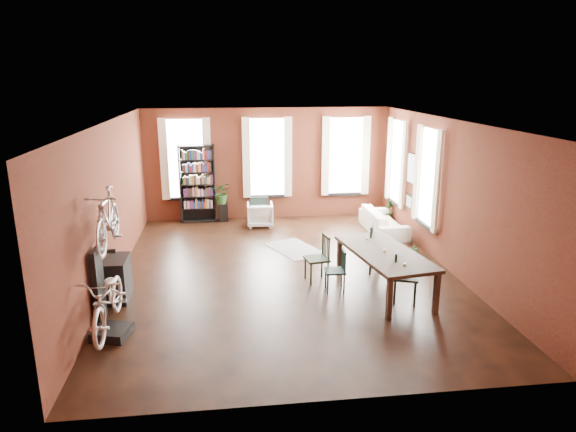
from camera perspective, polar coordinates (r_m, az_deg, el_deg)
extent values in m
plane|color=black|center=(11.01, -0.24, -6.33)|extent=(9.00, 9.00, 0.00)
cube|color=silver|center=(10.27, -0.26, 10.50)|extent=(7.00, 9.00, 0.04)
cube|color=#4B1D12|center=(14.92, -2.34, 5.80)|extent=(7.00, 0.04, 3.20)
cube|color=#4B1D12|center=(6.30, 4.74, -7.77)|extent=(7.00, 0.04, 3.20)
cube|color=#4B1D12|center=(10.70, -19.20, 1.14)|extent=(0.04, 9.00, 3.20)
cube|color=#4B1D12|center=(11.48, 17.39, 2.22)|extent=(0.04, 9.00, 3.20)
cube|color=white|center=(14.84, -11.27, 6.26)|extent=(1.00, 0.04, 2.20)
cube|color=beige|center=(14.77, -11.29, 6.21)|extent=(1.40, 0.06, 2.30)
cube|color=white|center=(14.86, -2.34, 6.55)|extent=(1.00, 0.04, 2.20)
cube|color=beige|center=(14.79, -2.31, 6.50)|extent=(1.40, 0.06, 2.30)
cube|color=white|center=(15.22, 6.38, 6.68)|extent=(1.00, 0.04, 2.20)
cube|color=beige|center=(15.15, 6.44, 6.64)|extent=(1.40, 0.06, 2.30)
cube|color=white|center=(12.32, 15.45, 4.18)|extent=(0.04, 1.00, 2.20)
cube|color=beige|center=(12.29, 15.15, 4.18)|extent=(0.06, 1.40, 2.30)
cube|color=white|center=(14.34, 12.14, 5.90)|extent=(0.04, 1.00, 2.20)
cube|color=beige|center=(14.32, 11.87, 5.90)|extent=(0.06, 1.40, 2.30)
cube|color=black|center=(13.32, 13.63, 5.11)|extent=(0.04, 0.55, 0.75)
cube|color=black|center=(13.49, 13.40, 1.55)|extent=(0.04, 0.45, 0.35)
cube|color=#443529|center=(10.13, 10.57, -6.08)|extent=(1.48, 2.56, 0.82)
cube|color=#183633|center=(10.02, 5.24, -6.07)|extent=(0.41, 0.41, 0.84)
cube|color=#1E2E1B|center=(10.44, 3.21, -4.76)|extent=(0.51, 0.51, 0.97)
cube|color=black|center=(9.76, 12.95, -6.59)|extent=(0.58, 0.58, 0.98)
cube|color=#193637|center=(11.05, 10.28, -3.63)|extent=(0.62, 0.62, 1.04)
cube|color=black|center=(14.78, -10.01, 3.52)|extent=(1.00, 0.32, 2.20)
imported|color=silver|center=(14.29, -3.13, 0.28)|extent=(0.73, 0.69, 0.72)
imported|color=beige|center=(13.92, 10.59, -0.18)|extent=(0.61, 2.08, 0.81)
cube|color=black|center=(12.46, 0.78, -3.68)|extent=(1.44, 1.73, 0.01)
cube|color=black|center=(8.92, -18.97, -12.14)|extent=(0.65, 0.65, 0.15)
cube|color=black|center=(9.29, -20.29, -7.25)|extent=(0.16, 0.60, 1.30)
cube|color=black|center=(10.17, -18.40, -6.62)|extent=(0.40, 0.80, 0.80)
cube|color=black|center=(14.90, -7.18, 0.41)|extent=(0.27, 0.27, 0.52)
imported|color=#265020|center=(14.96, 11.00, -0.09)|extent=(0.40, 0.72, 0.32)
imported|color=#245020|center=(11.91, 13.83, -4.75)|extent=(0.27, 0.41, 0.14)
imported|color=beige|center=(8.51, -19.57, -6.06)|extent=(0.66, 0.99, 1.87)
imported|color=#A5A8AD|center=(8.79, -19.59, 1.73)|extent=(0.47, 1.00, 1.66)
imported|color=#275220|center=(14.77, -7.38, 2.30)|extent=(0.67, 0.72, 0.50)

